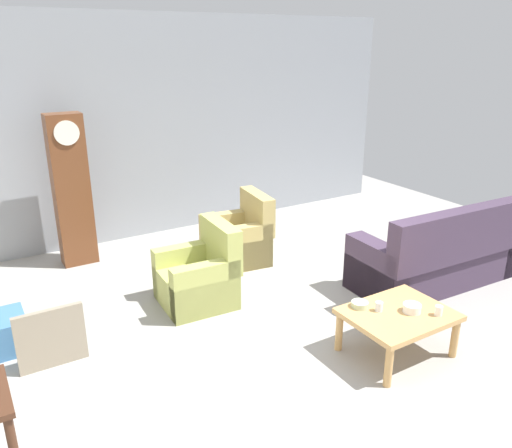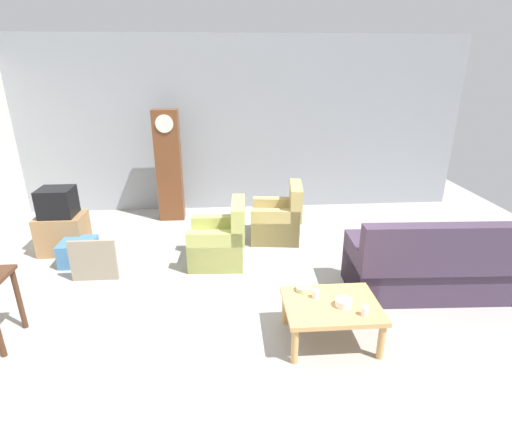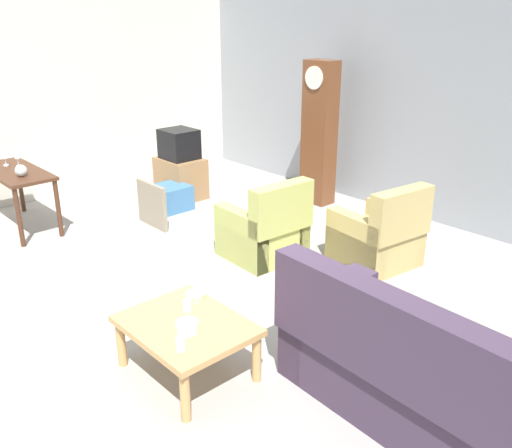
# 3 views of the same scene
# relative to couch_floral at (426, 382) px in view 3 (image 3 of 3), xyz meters

# --- Properties ---
(ground_plane) EXTENTS (10.40, 10.40, 0.00)m
(ground_plane) POSITION_rel_couch_floral_xyz_m (-2.24, -0.05, -0.35)
(ground_plane) COLOR #999691
(garage_door_wall) EXTENTS (8.40, 0.16, 3.20)m
(garage_door_wall) POSITION_rel_couch_floral_xyz_m (-2.24, 3.55, 1.25)
(garage_door_wall) COLOR gray
(garage_door_wall) RESTS_ON ground_plane
(pegboard_wall_left) EXTENTS (0.12, 6.40, 2.88)m
(pegboard_wall_left) POSITION_rel_couch_floral_xyz_m (-6.44, 0.35, 1.09)
(pegboard_wall_left) COLOR silver
(pegboard_wall_left) RESTS_ON ground_plane
(couch_floral) EXTENTS (2.14, 0.97, 1.04)m
(couch_floral) POSITION_rel_couch_floral_xyz_m (0.00, 0.00, 0.00)
(couch_floral) COLOR #423347
(couch_floral) RESTS_ON ground_plane
(armchair_olive_near) EXTENTS (0.83, 0.80, 0.92)m
(armchair_olive_near) POSITION_rel_couch_floral_xyz_m (-2.67, 1.07, -0.05)
(armchair_olive_near) COLOR tan
(armchair_olive_near) RESTS_ON ground_plane
(armchair_olive_far) EXTENTS (0.88, 0.85, 0.92)m
(armchair_olive_far) POSITION_rel_couch_floral_xyz_m (-1.72, 1.86, -0.05)
(armchair_olive_far) COLOR tan
(armchair_olive_far) RESTS_ON ground_plane
(coffee_table_wood) EXTENTS (0.96, 0.76, 0.44)m
(coffee_table_wood) POSITION_rel_couch_floral_xyz_m (-1.53, -0.81, 0.02)
(coffee_table_wood) COLOR tan
(coffee_table_wood) RESTS_ON ground_plane
(console_table_dark) EXTENTS (1.30, 0.56, 0.75)m
(console_table_dark) POSITION_rel_couch_floral_xyz_m (-5.41, -0.59, 0.29)
(console_table_dark) COLOR #472819
(console_table_dark) RESTS_ON ground_plane
(grandfather_clock) EXTENTS (0.44, 0.30, 1.98)m
(grandfather_clock) POSITION_rel_couch_floral_xyz_m (-3.57, 2.93, 0.64)
(grandfather_clock) COLOR brown
(grandfather_clock) RESTS_ON ground_plane
(tv_stand_cabinet) EXTENTS (0.68, 0.52, 0.59)m
(tv_stand_cabinet) POSITION_rel_couch_floral_xyz_m (-5.06, 1.61, -0.06)
(tv_stand_cabinet) COLOR #997047
(tv_stand_cabinet) RESTS_ON ground_plane
(tv_crt) EXTENTS (0.48, 0.44, 0.42)m
(tv_crt) POSITION_rel_couch_floral_xyz_m (-5.06, 1.61, 0.45)
(tv_crt) COLOR black
(tv_crt) RESTS_ON tv_stand_cabinet
(framed_picture_leaning) EXTENTS (0.60, 0.05, 0.57)m
(framed_picture_leaning) POSITION_rel_couch_floral_xyz_m (-4.34, 0.66, -0.07)
(framed_picture_leaning) COLOR gray
(framed_picture_leaning) RESTS_ON ground_plane
(storage_box_blue) EXTENTS (0.47, 0.48, 0.34)m
(storage_box_blue) POSITION_rel_couch_floral_xyz_m (-4.71, 1.19, -0.18)
(storage_box_blue) COLOR teal
(storage_box_blue) RESTS_ON ground_plane
(glass_dome_cloche) EXTENTS (0.14, 0.14, 0.14)m
(glass_dome_cloche) POSITION_rel_couch_floral_xyz_m (-5.09, -0.63, 0.47)
(glass_dome_cloche) COLOR silver
(glass_dome_cloche) RESTS_ON console_table_dark
(cup_white_porcelain) EXTENTS (0.07, 0.07, 0.09)m
(cup_white_porcelain) POSITION_rel_couch_floral_xyz_m (-1.26, -1.04, 0.13)
(cup_white_porcelain) COLOR white
(cup_white_porcelain) RESTS_ON coffee_table_wood
(cup_blue_rimmed) EXTENTS (0.07, 0.07, 0.09)m
(cup_blue_rimmed) POSITION_rel_couch_floral_xyz_m (-1.67, -0.70, 0.13)
(cup_blue_rimmed) COLOR silver
(cup_blue_rimmed) RESTS_ON coffee_table_wood
(bowl_white_stacked) EXTENTS (0.17, 0.17, 0.08)m
(bowl_white_stacked) POSITION_rel_couch_floral_xyz_m (-1.42, -0.87, 0.13)
(bowl_white_stacked) COLOR white
(bowl_white_stacked) RESTS_ON coffee_table_wood
(bowl_shallow_green) EXTENTS (0.16, 0.16, 0.05)m
(bowl_shallow_green) POSITION_rel_couch_floral_xyz_m (-1.77, -0.55, 0.11)
(bowl_shallow_green) COLOR #B2C69E
(bowl_shallow_green) RESTS_ON coffee_table_wood
(wine_glass_mid) EXTENTS (0.07, 0.07, 0.19)m
(wine_glass_mid) POSITION_rel_couch_floral_xyz_m (-5.69, -0.60, 0.53)
(wine_glass_mid) COLOR silver
(wine_glass_mid) RESTS_ON console_table_dark
(wine_glass_short) EXTENTS (0.07, 0.07, 0.21)m
(wine_glass_short) POSITION_rel_couch_floral_xyz_m (-5.52, -0.50, 0.54)
(wine_glass_short) COLOR silver
(wine_glass_short) RESTS_ON console_table_dark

